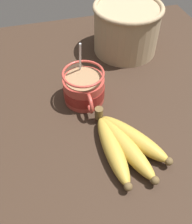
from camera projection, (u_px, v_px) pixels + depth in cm
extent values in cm
cube|color=#332319|center=(99.00, 109.00, 65.72)|extent=(92.90, 92.90, 3.29)
cylinder|color=#B23D33|center=(84.00, 89.00, 63.40)|extent=(10.35, 10.35, 6.78)
cylinder|color=maroon|center=(84.00, 90.00, 63.69)|extent=(10.55, 10.55, 2.99)
torus|color=#B23D33|center=(90.00, 103.00, 58.87)|extent=(5.01, 0.90, 5.01)
cylinder|color=#997551|center=(83.00, 79.00, 60.81)|extent=(9.15, 9.15, 0.40)
torus|color=#B23D33|center=(83.00, 73.00, 59.56)|extent=(10.35, 10.35, 0.60)
cylinder|color=silver|center=(80.00, 65.00, 61.67)|extent=(3.42, 0.50, 14.21)
ellipsoid|color=silver|center=(83.00, 90.00, 65.98)|extent=(3.00, 2.00, 0.80)
cylinder|color=brown|center=(99.00, 113.00, 58.73)|extent=(2.00, 2.00, 3.00)
ellipsoid|color=#B79338|center=(113.00, 149.00, 53.07)|extent=(17.83, 4.37, 3.87)
sphere|color=brown|center=(128.00, 187.00, 47.40)|extent=(1.74, 1.74, 1.74)
ellipsoid|color=#B79338|center=(125.00, 146.00, 53.52)|extent=(19.12, 9.43, 3.93)
sphere|color=brown|center=(155.00, 180.00, 48.23)|extent=(1.77, 1.77, 1.77)
ellipsoid|color=#B79338|center=(133.00, 138.00, 54.97)|extent=(17.11, 13.19, 3.94)
sphere|color=brown|center=(169.00, 161.00, 51.01)|extent=(1.77, 1.77, 1.77)
cylinder|color=tan|center=(126.00, 30.00, 75.91)|extent=(19.61, 19.61, 14.01)
torus|color=tan|center=(129.00, 7.00, 70.70)|extent=(20.59, 20.59, 1.37)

